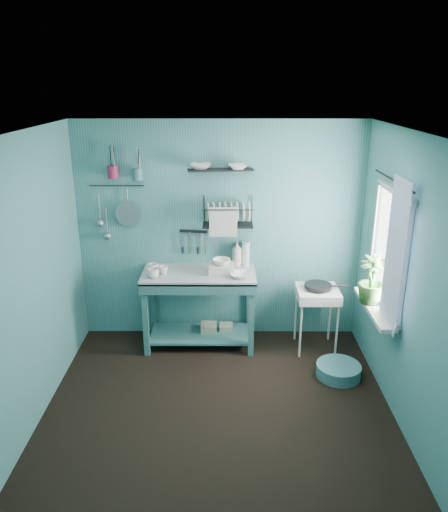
{
  "coord_description": "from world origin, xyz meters",
  "views": [
    {
      "loc": [
        0.07,
        -3.91,
        2.88
      ],
      "look_at": [
        0.05,
        0.85,
        1.2
      ],
      "focal_mm": 35.0,
      "sensor_mm": 36.0,
      "label": 1
    }
  ],
  "objects_px": {
    "mug_left": "(153,273)",
    "utensil_cup_magenta": "(113,172)",
    "mug_mid": "(164,270)",
    "storage_tin_large": "(209,332)",
    "frying_pan": "(318,286)",
    "dish_rack": "(228,212)",
    "mug_right": "(153,268)",
    "colander": "(128,214)",
    "utensil_cup_teal": "(138,174)",
    "work_counter": "(200,309)",
    "potted_plant": "(372,280)",
    "wash_tub": "(222,269)",
    "soap_bottle": "(237,254)",
    "hotplate_stand": "(316,319)",
    "water_bottle": "(246,254)",
    "floor_basin": "(338,370)"
  },
  "relations": [
    {
      "from": "potted_plant",
      "to": "floor_basin",
      "type": "relative_size",
      "value": 1.05
    },
    {
      "from": "mug_mid",
      "to": "frying_pan",
      "type": "bearing_deg",
      "value": -1.34
    },
    {
      "from": "soap_bottle",
      "to": "colander",
      "type": "xyz_separation_m",
      "value": [
        -1.21,
        0.04,
        0.45
      ]
    },
    {
      "from": "utensil_cup_teal",
      "to": "soap_bottle",
      "type": "bearing_deg",
      "value": -0.51
    },
    {
      "from": "mug_right",
      "to": "potted_plant",
      "type": "relative_size",
      "value": 0.26
    },
    {
      "from": "colander",
      "to": "potted_plant",
      "type": "bearing_deg",
      "value": -20.08
    },
    {
      "from": "wash_tub",
      "to": "storage_tin_large",
      "type": "relative_size",
      "value": 1.27
    },
    {
      "from": "storage_tin_large",
      "to": "potted_plant",
      "type": "bearing_deg",
      "value": -24.23
    },
    {
      "from": "mug_mid",
      "to": "colander",
      "type": "height_order",
      "value": "colander"
    },
    {
      "from": "work_counter",
      "to": "potted_plant",
      "type": "xyz_separation_m",
      "value": [
        1.7,
        -0.67,
        0.63
      ]
    },
    {
      "from": "frying_pan",
      "to": "colander",
      "type": "xyz_separation_m",
      "value": [
        -2.09,
        0.34,
        0.72
      ]
    },
    {
      "from": "work_counter",
      "to": "water_bottle",
      "type": "bearing_deg",
      "value": 31.19
    },
    {
      "from": "mug_right",
      "to": "water_bottle",
      "type": "xyz_separation_m",
      "value": [
        1.02,
        0.22,
        0.09
      ]
    },
    {
      "from": "dish_rack",
      "to": "utensil_cup_teal",
      "type": "bearing_deg",
      "value": -173.66
    },
    {
      "from": "wash_tub",
      "to": "soap_bottle",
      "type": "relative_size",
      "value": 0.94
    },
    {
      "from": "utensil_cup_teal",
      "to": "colander",
      "type": "distance_m",
      "value": 0.46
    },
    {
      "from": "mug_mid",
      "to": "dish_rack",
      "type": "height_order",
      "value": "dish_rack"
    },
    {
      "from": "hotplate_stand",
      "to": "frying_pan",
      "type": "relative_size",
      "value": 2.42
    },
    {
      "from": "mug_left",
      "to": "hotplate_stand",
      "type": "relative_size",
      "value": 0.17
    },
    {
      "from": "colander",
      "to": "floor_basin",
      "type": "bearing_deg",
      "value": -22.2
    },
    {
      "from": "dish_rack",
      "to": "floor_basin",
      "type": "distance_m",
      "value": 2.03
    },
    {
      "from": "colander",
      "to": "storage_tin_large",
      "type": "distance_m",
      "value": 1.65
    },
    {
      "from": "potted_plant",
      "to": "work_counter",
      "type": "bearing_deg",
      "value": 158.48
    },
    {
      "from": "mug_mid",
      "to": "storage_tin_large",
      "type": "distance_m",
      "value": 0.96
    },
    {
      "from": "work_counter",
      "to": "mug_right",
      "type": "relative_size",
      "value": 10.13
    },
    {
      "from": "mug_right",
      "to": "colander",
      "type": "xyz_separation_m",
      "value": [
        -0.29,
        0.24,
        0.56
      ]
    },
    {
      "from": "mug_left",
      "to": "potted_plant",
      "type": "relative_size",
      "value": 0.26
    },
    {
      "from": "dish_rack",
      "to": "utensil_cup_magenta",
      "type": "xyz_separation_m",
      "value": [
        -1.23,
        0.05,
        0.43
      ]
    },
    {
      "from": "utensil_cup_teal",
      "to": "mug_mid",
      "type": "bearing_deg",
      "value": -44.76
    },
    {
      "from": "potted_plant",
      "to": "floor_basin",
      "type": "bearing_deg",
      "value": -178.74
    },
    {
      "from": "wash_tub",
      "to": "potted_plant",
      "type": "relative_size",
      "value": 0.59
    },
    {
      "from": "mug_left",
      "to": "utensil_cup_magenta",
      "type": "relative_size",
      "value": 0.95
    },
    {
      "from": "mug_left",
      "to": "storage_tin_large",
      "type": "relative_size",
      "value": 0.56
    },
    {
      "from": "soap_bottle",
      "to": "utensil_cup_magenta",
      "type": "distance_m",
      "value": 1.62
    },
    {
      "from": "frying_pan",
      "to": "soap_bottle",
      "type": "bearing_deg",
      "value": 161.3
    },
    {
      "from": "mug_right",
      "to": "utensil_cup_teal",
      "type": "distance_m",
      "value": 1.03
    },
    {
      "from": "water_bottle",
      "to": "potted_plant",
      "type": "xyz_separation_m",
      "value": [
        1.18,
        -0.89,
        0.05
      ]
    },
    {
      "from": "dish_rack",
      "to": "mug_right",
      "type": "bearing_deg",
      "value": -159.68
    },
    {
      "from": "hotplate_stand",
      "to": "dish_rack",
      "type": "relative_size",
      "value": 1.32
    },
    {
      "from": "utensil_cup_teal",
      "to": "colander",
      "type": "relative_size",
      "value": 0.46
    },
    {
      "from": "soap_bottle",
      "to": "potted_plant",
      "type": "bearing_deg",
      "value": -34.18
    },
    {
      "from": "floor_basin",
      "to": "utensil_cup_magenta",
      "type": "bearing_deg",
      "value": 159.5
    },
    {
      "from": "potted_plant",
      "to": "utensil_cup_teal",
      "type": "bearing_deg",
      "value": 159.49
    },
    {
      "from": "colander",
      "to": "floor_basin",
      "type": "xyz_separation_m",
      "value": [
        2.25,
        -0.92,
        -1.42
      ]
    },
    {
      "from": "mug_right",
      "to": "water_bottle",
      "type": "height_order",
      "value": "water_bottle"
    },
    {
      "from": "water_bottle",
      "to": "dish_rack",
      "type": "distance_m",
      "value": 0.55
    },
    {
      "from": "work_counter",
      "to": "utensil_cup_magenta",
      "type": "xyz_separation_m",
      "value": [
        -0.91,
        0.21,
        1.51
      ]
    },
    {
      "from": "mug_left",
      "to": "hotplate_stand",
      "type": "bearing_deg",
      "value": 1.95
    },
    {
      "from": "water_bottle",
      "to": "mug_right",
      "type": "bearing_deg",
      "value": -167.83
    },
    {
      "from": "mug_mid",
      "to": "wash_tub",
      "type": "xyz_separation_m",
      "value": [
        0.63,
        0.04,
        0.0
      ]
    }
  ]
}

